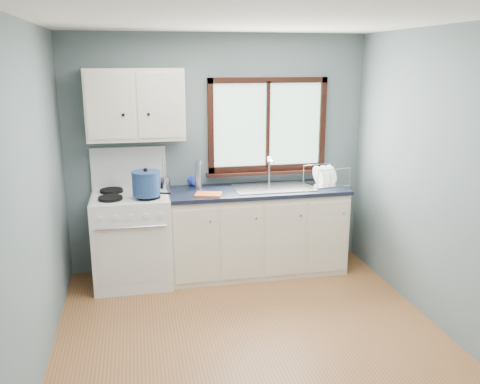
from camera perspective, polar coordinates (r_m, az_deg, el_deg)
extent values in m
cube|color=#996036|center=(4.25, 1.88, -17.11)|extent=(3.20, 3.60, 0.02)
cube|color=white|center=(3.63, 2.22, 19.15)|extent=(3.20, 3.60, 0.02)
cube|color=slate|center=(5.48, -2.44, 4.33)|extent=(3.20, 0.02, 2.50)
cube|color=slate|center=(2.14, 13.84, -12.77)|extent=(3.20, 0.02, 2.50)
cube|color=slate|center=(3.72, -22.85, -1.71)|extent=(0.02, 3.60, 2.50)
cube|color=slate|center=(4.40, 22.85, 0.68)|extent=(0.02, 3.60, 2.50)
cube|color=white|center=(5.28, -12.00, -5.25)|extent=(0.76, 0.65, 0.92)
cube|color=white|center=(5.39, -12.38, 2.65)|extent=(0.76, 0.05, 0.44)
cube|color=silver|center=(5.14, -12.27, -0.37)|extent=(0.72, 0.59, 0.01)
cylinder|color=black|center=(5.00, -14.35, -0.68)|extent=(0.23, 0.23, 0.03)
cylinder|color=black|center=(4.99, -10.23, -0.48)|extent=(0.23, 0.23, 0.03)
cylinder|color=black|center=(5.29, -14.23, 0.15)|extent=(0.23, 0.23, 0.03)
cylinder|color=black|center=(5.28, -10.33, 0.35)|extent=(0.23, 0.23, 0.03)
cylinder|color=silver|center=(4.88, -12.15, -3.95)|extent=(0.66, 0.02, 0.02)
cube|color=silver|center=(5.00, -11.97, -7.13)|extent=(0.66, 0.01, 0.55)
cube|color=#EEE4C8|center=(5.45, 1.89, -4.54)|extent=(1.85, 0.60, 0.88)
cube|color=black|center=(5.61, 1.81, -8.34)|extent=(1.85, 0.54, 0.08)
cube|color=black|center=(5.31, 1.93, 0.16)|extent=(1.89, 0.64, 0.04)
cube|color=silver|center=(5.35, 3.81, 0.49)|extent=(0.84, 0.46, 0.01)
cube|color=silver|center=(5.32, 1.72, -0.37)|extent=(0.36, 0.40, 0.14)
cube|color=silver|center=(5.43, 5.83, -0.15)|extent=(0.36, 0.40, 0.14)
cylinder|color=silver|center=(5.51, 3.28, 2.37)|extent=(0.02, 0.02, 0.28)
cylinder|color=silver|center=(5.42, 3.49, 3.56)|extent=(0.02, 0.16, 0.02)
sphere|color=silver|center=(5.48, 3.30, 3.80)|extent=(0.04, 0.04, 0.04)
cube|color=#9EC6A8|center=(5.52, 3.09, 7.55)|extent=(1.22, 0.01, 0.92)
cube|color=black|center=(5.47, 3.21, 12.43)|extent=(1.30, 0.05, 0.06)
cube|color=black|center=(5.58, 3.08, 2.74)|extent=(1.30, 0.05, 0.06)
cube|color=black|center=(5.38, -3.31, 7.37)|extent=(0.06, 0.05, 1.00)
cube|color=black|center=(5.69, 9.24, 7.60)|extent=(0.06, 0.05, 1.00)
cube|color=black|center=(5.51, 3.14, 7.53)|extent=(0.03, 0.05, 0.92)
cube|color=black|center=(5.56, 3.15, 2.17)|extent=(1.36, 0.10, 0.03)
cube|color=#EEE4C8|center=(5.16, -11.67, 9.59)|extent=(0.95, 0.32, 0.70)
cube|color=#EEE4C8|center=(5.00, -14.41, 9.29)|extent=(0.44, 0.01, 0.62)
cube|color=#EEE4C8|center=(5.00, -8.90, 9.56)|extent=(0.44, 0.01, 0.62)
sphere|color=black|center=(4.99, -12.97, 8.44)|extent=(0.03, 0.03, 0.03)
sphere|color=black|center=(4.99, -10.24, 8.57)|extent=(0.03, 0.03, 0.03)
cylinder|color=black|center=(4.98, -10.28, -0.07)|extent=(0.29, 0.29, 0.04)
cube|color=black|center=(4.93, -8.50, -0.14)|extent=(0.13, 0.06, 0.01)
cylinder|color=navy|center=(4.94, -10.50, 0.88)|extent=(0.32, 0.32, 0.22)
cylinder|color=navy|center=(4.92, -10.56, 2.21)|extent=(0.33, 0.33, 0.02)
sphere|color=black|center=(4.91, -10.57, 2.44)|extent=(0.05, 0.05, 0.04)
cylinder|color=silver|center=(5.31, -8.40, 0.97)|extent=(0.11, 0.11, 0.13)
cylinder|color=silver|center=(5.30, -8.27, 2.44)|extent=(0.01, 0.01, 0.19)
cylinder|color=silver|center=(5.29, -8.66, 2.61)|extent=(0.01, 0.01, 0.23)
cylinder|color=silver|center=(5.27, -8.43, 2.27)|extent=(0.01, 0.01, 0.18)
cylinder|color=silver|center=(5.29, -4.72, 1.93)|extent=(0.08, 0.08, 0.30)
imported|color=blue|center=(5.40, -5.07, 2.04)|extent=(0.13, 0.13, 0.27)
cube|color=orange|center=(5.06, -3.57, -0.27)|extent=(0.30, 0.25, 0.02)
cube|color=silver|center=(5.57, 9.61, 0.91)|extent=(0.47, 0.39, 0.01)
cylinder|color=silver|center=(5.32, 8.74, 1.32)|extent=(0.01, 0.01, 0.20)
cylinder|color=silver|center=(5.54, 12.19, 1.68)|extent=(0.01, 0.01, 0.20)
cylinder|color=silver|center=(5.57, 7.13, 1.96)|extent=(0.01, 0.01, 0.20)
cylinder|color=silver|center=(5.77, 10.50, 2.28)|extent=(0.01, 0.01, 0.20)
cylinder|color=silver|center=(5.41, 10.55, 2.52)|extent=(0.39, 0.09, 0.01)
cylinder|color=silver|center=(5.65, 8.88, 3.10)|extent=(0.39, 0.09, 0.01)
cylinder|color=white|center=(5.49, 8.80, 1.84)|extent=(0.10, 0.22, 0.21)
cylinder|color=white|center=(5.53, 9.49, 1.90)|extent=(0.10, 0.22, 0.21)
cylinder|color=white|center=(5.58, 10.17, 1.97)|extent=(0.10, 0.22, 0.21)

